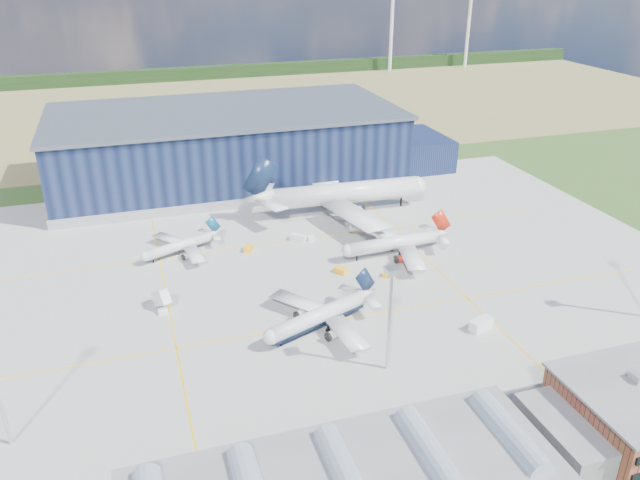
{
  "coord_description": "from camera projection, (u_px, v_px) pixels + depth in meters",
  "views": [
    {
      "loc": [
        -34.59,
        -124.74,
        76.81
      ],
      "look_at": [
        9.85,
        14.07,
        9.32
      ],
      "focal_mm": 35.0,
      "sensor_mm": 36.0,
      "label": 1
    }
  ],
  "objects": [
    {
      "name": "ground",
      "position": [
        299.0,
        304.0,
        149.65
      ],
      "size": [
        600.0,
        600.0,
        0.0
      ],
      "primitive_type": "plane",
      "color": "#2A4B1C",
      "rests_on": "ground"
    },
    {
      "name": "apron",
      "position": [
        288.0,
        284.0,
        158.28
      ],
      "size": [
        220.0,
        160.0,
        0.08
      ],
      "color": "gray",
      "rests_on": "ground"
    },
    {
      "name": "farmland",
      "position": [
        188.0,
        107.0,
        339.77
      ],
      "size": [
        600.0,
        220.0,
        0.01
      ],
      "primitive_type": "cube",
      "color": "#91804E",
      "rests_on": "ground"
    },
    {
      "name": "treeline",
      "position": [
        172.0,
        74.0,
        407.23
      ],
      "size": [
        600.0,
        8.0,
        8.0
      ],
      "primitive_type": "cube",
      "color": "black",
      "rests_on": "ground"
    },
    {
      "name": "hangar",
      "position": [
        234.0,
        148.0,
        227.47
      ],
      "size": [
        145.0,
        62.0,
        26.1
      ],
      "color": "#0F1733",
      "rests_on": "ground"
    },
    {
      "name": "light_mast_center",
      "position": [
        390.0,
        303.0,
        120.0
      ],
      "size": [
        2.6,
        2.6,
        23.0
      ],
      "color": "silver",
      "rests_on": "ground"
    },
    {
      "name": "airliner_navy",
      "position": [
        318.0,
        309.0,
        137.32
      ],
      "size": [
        41.94,
        41.54,
        10.6
      ],
      "primitive_type": null,
      "rotation": [
        0.0,
        0.0,
        3.52
      ],
      "color": "silver",
      "rests_on": "ground"
    },
    {
      "name": "airliner_red",
      "position": [
        393.0,
        237.0,
        171.52
      ],
      "size": [
        36.04,
        35.33,
        11.18
      ],
      "primitive_type": null,
      "rotation": [
        0.0,
        0.0,
        3.2
      ],
      "color": "silver",
      "rests_on": "ground"
    },
    {
      "name": "airliner_widebody",
      "position": [
        345.0,
        182.0,
        198.31
      ],
      "size": [
        64.92,
        63.64,
        20.23
      ],
      "primitive_type": null,
      "rotation": [
        0.0,
        0.0,
        -0.05
      ],
      "color": "silver",
      "rests_on": "ground"
    },
    {
      "name": "airliner_regional",
      "position": [
        178.0,
        241.0,
        172.26
      ],
      "size": [
        33.53,
        33.24,
        8.39
      ],
      "primitive_type": null,
      "rotation": [
        0.0,
        0.0,
        3.55
      ],
      "color": "silver",
      "rests_on": "ground"
    },
    {
      "name": "gse_tug_a",
      "position": [
        341.0,
        270.0,
        163.76
      ],
      "size": [
        3.69,
        4.11,
        1.46
      ],
      "primitive_type": "cube",
      "rotation": [
        0.0,
        0.0,
        0.57
      ],
      "color": "#FEB016",
      "rests_on": "ground"
    },
    {
      "name": "gse_tug_b",
      "position": [
        387.0,
        274.0,
        162.14
      ],
      "size": [
        3.22,
        3.38,
        1.22
      ],
      "primitive_type": "cube",
      "rotation": [
        0.0,
        0.0,
        -0.66
      ],
      "color": "#FEB016",
      "rests_on": "ground"
    },
    {
      "name": "gse_van_a",
      "position": [
        481.0,
        324.0,
        139.16
      ],
      "size": [
        6.18,
        4.25,
        2.48
      ],
      "primitive_type": "cube",
      "rotation": [
        0.0,
        0.0,
        1.91
      ],
      "color": "silver",
      "rests_on": "ground"
    },
    {
      "name": "gse_cart_a",
      "position": [
        311.0,
        239.0,
        182.18
      ],
      "size": [
        2.3,
        3.13,
        1.25
      ],
      "primitive_type": "cube",
      "rotation": [
        0.0,
        0.0,
        -0.14
      ],
      "color": "silver",
      "rests_on": "ground"
    },
    {
      "name": "gse_van_b",
      "position": [
        298.0,
        238.0,
        181.81
      ],
      "size": [
        4.68,
        4.5,
        2.04
      ],
      "primitive_type": "cube",
      "rotation": [
        0.0,
        0.0,
        0.84
      ],
      "color": "silver",
      "rests_on": "ground"
    },
    {
      "name": "gse_tug_c",
      "position": [
        248.0,
        249.0,
        175.78
      ],
      "size": [
        3.31,
        3.96,
        1.48
      ],
      "primitive_type": "cube",
      "rotation": [
        0.0,
        0.0,
        -0.42
      ],
      "color": "#FEB016",
      "rests_on": "ground"
    },
    {
      "name": "airstair",
      "position": [
        162.0,
        302.0,
        147.16
      ],
      "size": [
        4.22,
        5.93,
        3.52
      ],
      "primitive_type": "cube",
      "rotation": [
        0.0,
        0.0,
        0.41
      ],
      "color": "silver",
      "rests_on": "ground"
    },
    {
      "name": "car_b",
      "position": [
        583.0,
        388.0,
        119.86
      ],
      "size": [
        4.13,
        1.91,
        1.31
      ],
      "primitive_type": "imported",
      "rotation": [
        0.0,
        0.0,
        1.44
      ],
      "color": "#99999E",
      "rests_on": "ground"
    }
  ]
}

